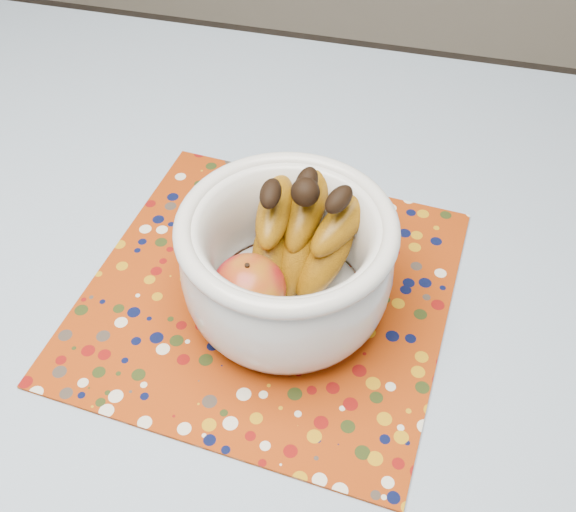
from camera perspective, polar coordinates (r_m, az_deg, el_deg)
The scene contains 4 objects.
table at distance 0.79m, azimuth -11.63°, elevation -11.98°, with size 1.20×1.20×0.75m.
tablecloth at distance 0.73m, azimuth -12.60°, elevation -8.71°, with size 1.32×1.32×0.01m, color #6382A6.
placemat at distance 0.75m, azimuth -1.68°, elevation -3.11°, with size 0.39×0.39×0.00m, color #8B2D07.
fruit_bowl at distance 0.69m, azimuth 0.32°, elevation 0.05°, with size 0.22×0.22×0.16m.
Camera 1 is at (0.25, -0.34, 1.35)m, focal length 42.00 mm.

